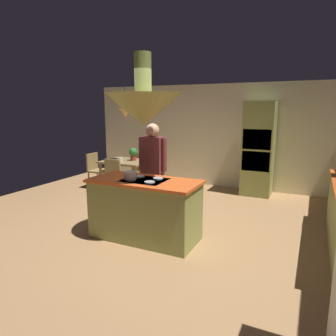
{
  "coord_description": "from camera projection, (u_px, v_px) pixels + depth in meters",
  "views": [
    {
      "loc": [
        2.23,
        -4.03,
        1.96
      ],
      "look_at": [
        0.1,
        0.4,
        1.0
      ],
      "focal_mm": 32.73,
      "sensor_mm": 36.0,
      "label": 1
    }
  ],
  "objects": [
    {
      "name": "kitchen_island",
      "position": [
        145.0,
        209.0,
        4.62
      ],
      "size": [
        1.66,
        0.78,
        0.94
      ],
      "color": "#8C934C",
      "rests_on": "ground"
    },
    {
      "name": "chair_at_corner",
      "position": [
        96.0,
        168.0,
        7.58
      ],
      "size": [
        0.4,
        0.4,
        0.87
      ],
      "rotation": [
        0.0,
        0.0,
        1.57
      ],
      "color": "olive",
      "rests_on": "ground"
    },
    {
      "name": "range_hood",
      "position": [
        143.0,
        108.0,
        4.33
      ],
      "size": [
        1.1,
        1.1,
        1.0
      ],
      "color": "#8C934C"
    },
    {
      "name": "oven_tower",
      "position": [
        258.0,
        149.0,
        6.91
      ],
      "size": [
        0.66,
        0.62,
        2.12
      ],
      "color": "#8C934C",
      "rests_on": "ground"
    },
    {
      "name": "person_at_island",
      "position": [
        153.0,
        167.0,
        5.2
      ],
      "size": [
        0.53,
        0.23,
        1.71
      ],
      "color": "tan",
      "rests_on": "ground"
    },
    {
      "name": "wall_back",
      "position": [
        217.0,
        136.0,
        7.7
      ],
      "size": [
        6.8,
        0.1,
        2.55
      ],
      "primitive_type": "cube",
      "color": "beige",
      "rests_on": "ground"
    },
    {
      "name": "cup_on_table",
      "position": [
        121.0,
        160.0,
        6.95
      ],
      "size": [
        0.07,
        0.07,
        0.09
      ],
      "primitive_type": "cylinder",
      "color": "white",
      "rests_on": "dining_table"
    },
    {
      "name": "potted_plant_on_table",
      "position": [
        133.0,
        153.0,
        7.13
      ],
      "size": [
        0.2,
        0.2,
        0.3
      ],
      "color": "#99382D",
      "rests_on": "dining_table"
    },
    {
      "name": "ground",
      "position": [
        152.0,
        233.0,
        4.89
      ],
      "size": [
        8.16,
        8.16,
        0.0
      ],
      "primitive_type": "plane",
      "color": "#AD7F51"
    },
    {
      "name": "pendant_light_over_table",
      "position": [
        125.0,
        113.0,
        6.94
      ],
      "size": [
        0.32,
        0.32,
        0.82
      ],
      "color": "#E0B266"
    },
    {
      "name": "chair_by_back_wall",
      "position": [
        141.0,
        167.0,
        7.77
      ],
      "size": [
        0.4,
        0.4,
        0.87
      ],
      "rotation": [
        0.0,
        0.0,
        3.14
      ],
      "color": "olive",
      "rests_on": "ground"
    },
    {
      "name": "dining_table",
      "position": [
        126.0,
        165.0,
        7.17
      ],
      "size": [
        1.06,
        0.86,
        0.76
      ],
      "color": "olive",
      "rests_on": "ground"
    },
    {
      "name": "chair_facing_island",
      "position": [
        110.0,
        177.0,
        6.62
      ],
      "size": [
        0.4,
        0.4,
        0.87
      ],
      "color": "olive",
      "rests_on": "ground"
    },
    {
      "name": "cooking_pot_on_cooktop",
      "position": [
        130.0,
        175.0,
        4.47
      ],
      "size": [
        0.18,
        0.18,
        0.12
      ],
      "primitive_type": "cylinder",
      "color": "#B2B2B7",
      "rests_on": "kitchen_island"
    }
  ]
}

